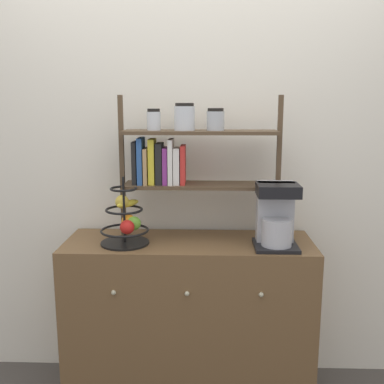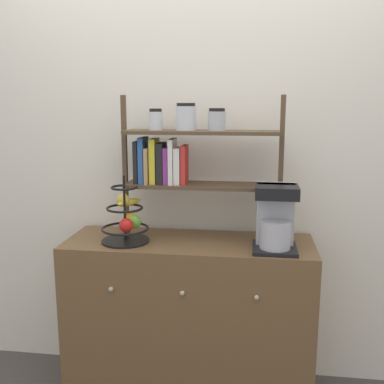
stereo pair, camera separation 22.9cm
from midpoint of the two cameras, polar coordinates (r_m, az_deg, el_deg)
The scene contains 5 objects.
wall_back at distance 2.53m, azimuth -2.77°, elevation 4.84°, with size 7.00×0.05×2.60m, color silver.
sideboard at distance 2.52m, azimuth -3.09°, elevation -15.78°, with size 1.29×0.46×0.87m.
coffee_maker at distance 2.25m, azimuth 7.77°, elevation -3.04°, with size 0.21×0.22×0.32m.
fruit_stand at distance 2.33m, azimuth -11.18°, elevation -3.71°, with size 0.25×0.25×0.35m.
shelf_hutch at distance 2.34m, azimuth -4.29°, elevation 4.80°, with size 0.84×0.20×0.75m.
Camera 1 is at (0.09, -2.03, 1.58)m, focal length 42.00 mm.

